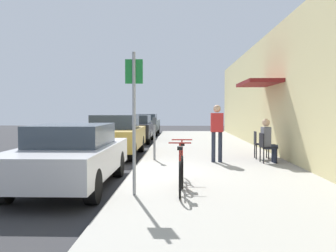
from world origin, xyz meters
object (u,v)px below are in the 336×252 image
Objects in this scene: street_sign at (134,112)px; cafe_chair_1 at (259,143)px; parked_car_2 at (135,128)px; parking_meter at (154,135)px; pedestrian_standing at (217,129)px; parked_car_0 at (71,155)px; parked_car_3 at (145,124)px; parked_car_1 at (115,135)px; cafe_chair_0 at (266,146)px; bicycle_1 at (180,173)px; seated_patron_0 at (268,139)px; bicycle_0 at (182,167)px.

cafe_chair_1 is at bearing 56.93° from street_sign.
parked_car_2 is 3.33× the size of parking_meter.
parked_car_2 is 9.02m from pedestrian_standing.
parked_car_3 reaches higher than parked_car_0.
parked_car_1 is 11.78m from parked_car_3.
parked_car_1 is 2.43m from parking_meter.
street_sign is 2.99× the size of cafe_chair_0.
parked_car_3 is 18.32m from bicycle_1.
bicycle_1 is at bearing -122.93° from seated_patron_0.
parked_car_3 is 14.99m from cafe_chair_0.
bicycle_1 is at bearing -82.68° from parked_car_3.
parked_car_1 is 5.47m from seated_patron_0.
pedestrian_standing is at bearing 74.85° from bicycle_1.
parked_car_0 is at bearing -137.22° from pedestrian_standing.
bicycle_0 is 1.97× the size of cafe_chair_1.
parking_meter is 0.78× the size of pedestrian_standing.
cafe_chair_0 is at bearing 57.66° from bicycle_1.
parked_car_2 is 12.78m from street_sign.
cafe_chair_1 is (2.48, 4.10, 0.14)m from bicycle_0.
parked_car_2 is 5.06× the size of cafe_chair_0.
parked_car_0 is at bearing -147.79° from seated_patron_0.
cafe_chair_1 is at bearing 58.82° from bicycle_0.
parked_car_1 is at bearing 113.09° from bicycle_0.
street_sign is 1.45m from bicycle_1.
street_sign reaches higher than cafe_chair_0.
seated_patron_0 is 0.76× the size of pedestrian_standing.
parked_car_2 reaches higher than cafe_chair_0.
parked_car_1 is 4.16m from pedestrian_standing.
parked_car_1 is 6.02m from parked_car_2.
parked_car_0 is 3.41× the size of seated_patron_0.
seated_patron_0 is (2.59, 3.99, 0.34)m from bicycle_1.
cafe_chair_0 is at bearing -176.82° from seated_patron_0.
bicycle_1 is (2.33, -18.17, -0.25)m from parked_car_3.
parked_car_2 is 5.06× the size of cafe_chair_1.
street_sign is 2.99× the size of cafe_chair_1.
parking_meter is at bearing -83.52° from parked_car_3.
bicycle_1 is at bearing 17.05° from street_sign.
parking_meter reaches higher than parked_car_3.
parked_car_3 is 3.41× the size of seated_patron_0.
bicycle_0 is 3.49m from pedestrian_standing.
pedestrian_standing is at bearing 65.89° from street_sign.
cafe_chair_1 is at bearing 30.30° from pedestrian_standing.
bicycle_1 is (0.83, 0.26, -1.16)m from street_sign.
seated_patron_0 is at bearing -3.13° from pedestrian_standing.
bicycle_0 is 1.97× the size of cafe_chair_0.
parked_car_0 is at bearing 159.11° from bicycle_1.
street_sign is 1.53× the size of pedestrian_standing.
parked_car_3 reaches higher than cafe_chair_0.
parked_car_1 is at bearing 129.71° from parking_meter.
cafe_chair_0 is at bearing -90.00° from cafe_chair_1.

